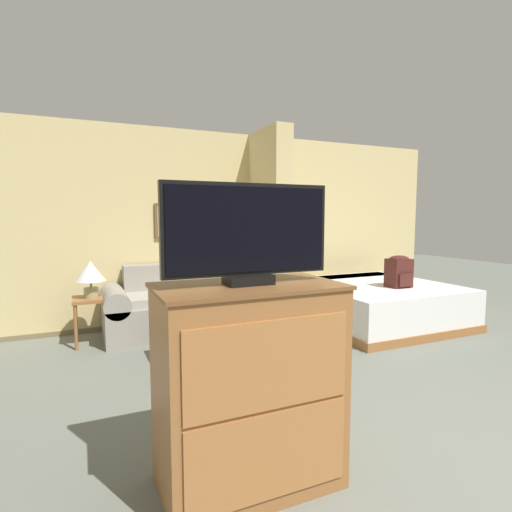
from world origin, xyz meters
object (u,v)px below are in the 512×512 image
at_px(couch, 181,307).
at_px(coffee_table, 204,322).
at_px(tv, 248,234).
at_px(table_lamp, 90,273).
at_px(tv_dresser, 249,386).
at_px(bed, 374,302).
at_px(backpack, 399,271).

distance_m(couch, coffee_table, 1.12).
relative_size(coffee_table, tv, 0.86).
bearing_deg(table_lamp, coffee_table, -46.16).
relative_size(tv_dresser, tv, 1.22).
relative_size(bed, backpack, 4.77).
distance_m(coffee_table, backpack, 2.71).
bearing_deg(bed, tv_dresser, -140.29).
xyz_separation_m(table_lamp, backpack, (3.69, -0.88, -0.07)).
bearing_deg(bed, coffee_table, -168.61).
height_order(tv_dresser, bed, tv_dresser).
bearing_deg(table_lamp, couch, 3.47).
bearing_deg(couch, tv, -96.44).
bearing_deg(tv, coffee_table, 80.63).
bearing_deg(backpack, couch, 160.46).
bearing_deg(couch, table_lamp, -176.53).
bearing_deg(table_lamp, bed, -8.45).
xyz_separation_m(table_lamp, tv, (0.70, -2.93, 0.55)).
relative_size(couch, bed, 0.95).
distance_m(tv_dresser, bed, 3.76).
height_order(coffee_table, table_lamp, table_lamp).
height_order(coffee_table, bed, bed).
bearing_deg(tv_dresser, couch, 83.57).
distance_m(coffee_table, table_lamp, 1.51).
distance_m(tv_dresser, backpack, 3.63).
relative_size(table_lamp, tv, 0.46).
bearing_deg(coffee_table, backpack, 3.73).
xyz_separation_m(tv, backpack, (2.99, 2.05, -0.61)).
xyz_separation_m(tv_dresser, backpack, (2.99, 2.05, 0.20)).
bearing_deg(tv_dresser, backpack, 34.50).
height_order(table_lamp, bed, table_lamp).
relative_size(table_lamp, backpack, 1.01).
bearing_deg(tv_dresser, tv, 90.00).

